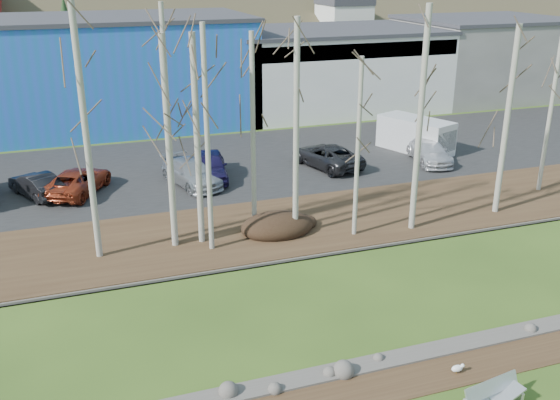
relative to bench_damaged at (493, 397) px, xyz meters
name	(u,v)px	position (x,y,z in m)	size (l,w,h in m)	color
dirt_strip	(438,371)	(-0.47, 2.04, -0.43)	(80.00, 1.80, 0.03)	#382616
near_bank_rocks	(422,354)	(-0.47, 3.04, -0.44)	(80.00, 0.80, 0.50)	#47423D
river	(366,295)	(-0.47, 7.14, -0.44)	(80.00, 8.00, 0.90)	black
far_bank_rocks	(325,252)	(-0.47, 11.24, -0.44)	(80.00, 0.80, 0.46)	#47423D
far_bank	(299,224)	(-0.47, 14.44, -0.37)	(80.00, 7.00, 0.15)	#382616
parking_lot	(241,163)	(-0.47, 24.94, -0.37)	(80.00, 14.00, 0.14)	black
building_blue	(118,70)	(-6.47, 38.94, 3.71)	(20.40, 12.24, 8.30)	blue
building_white	(329,68)	(11.53, 38.93, 2.97)	(18.36, 12.24, 6.80)	silver
building_grey	(483,57)	(27.53, 38.94, 3.21)	(14.28, 12.24, 7.30)	#65635E
bench_damaged	(493,397)	(0.00, 0.00, 0.00)	(2.04, 0.95, 0.87)	silver
seagull	(458,368)	(0.04, 1.79, -0.25)	(0.47, 0.22, 0.34)	gold
dirt_mound	(277,225)	(-1.85, 13.75, 0.05)	(3.49, 2.47, 0.68)	black
birch_0	(86,137)	(-9.97, 13.81, 5.04)	(0.27, 0.27, 10.67)	#B4B2A4
birch_1	(169,130)	(-6.57, 14.13, 4.95)	(0.20, 0.20, 10.47)	#B4B2A4
birch_2	(197,143)	(-5.44, 13.87, 4.35)	(0.28, 0.28, 9.29)	#B4B2A4
birch_3	(207,142)	(-5.18, 12.98, 4.58)	(0.22, 0.22, 9.74)	#B4B2A4
birch_4	(296,132)	(-1.12, 13.26, 4.63)	(0.27, 0.27, 9.84)	#B4B2A4
birch_5	(253,135)	(-2.71, 14.61, 4.29)	(0.23, 0.23, 9.17)	#B4B2A4
birch_6	(358,149)	(1.49, 12.34, 3.81)	(0.21, 0.21, 8.21)	#B4B2A4
birch_7	(420,122)	(4.40, 12.10, 4.87)	(0.28, 0.28, 10.32)	#B4B2A4
birch_8	(507,122)	(9.56, 12.58, 4.36)	(0.29, 0.29, 9.29)	#B4B2A4
birch_9	(555,83)	(13.93, 14.53, 5.65)	(0.23, 0.23, 11.89)	#B4B2A4
birch_10	(169,145)	(-6.67, 13.87, 4.35)	(0.28, 0.28, 9.29)	#B4B2A4
car_1	(36,185)	(-12.63, 22.57, 0.37)	(1.42, 4.06, 1.34)	black
car_2	(77,181)	(-10.51, 22.39, 0.38)	(2.28, 4.94, 1.37)	#98351B
car_3	(191,173)	(-4.31, 21.70, 0.41)	(2.00, 4.91, 1.43)	#999DA0
car_4	(210,166)	(-3.05, 22.39, 0.49)	(1.87, 4.66, 1.59)	#1D1744
car_5	(327,156)	(4.32, 22.27, 0.42)	(2.39, 5.17, 1.44)	#27272A
car_6	(429,151)	(10.90, 21.10, 0.38)	(1.91, 4.69, 1.36)	silver
van_white	(418,135)	(11.42, 23.43, 0.81)	(3.83, 5.49, 2.22)	white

